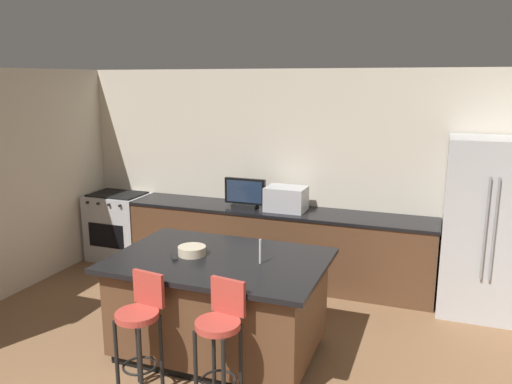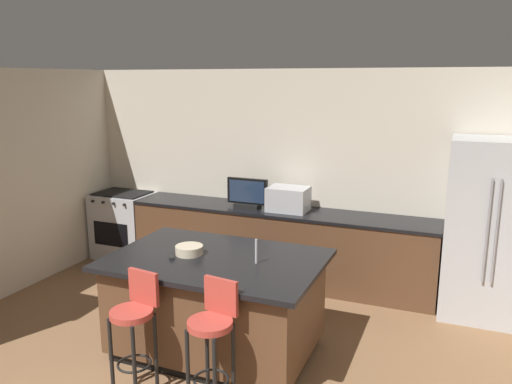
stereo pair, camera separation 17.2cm
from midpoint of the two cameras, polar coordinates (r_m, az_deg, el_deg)
name	(u,v)px [view 1 (the left image)]	position (r m, az deg, el deg)	size (l,w,h in m)	color
wall_back	(289,173)	(6.48, 2.97, 2.09)	(6.12, 0.12, 2.61)	beige
counter_back	(276,245)	(6.35, 1.47, -5.98)	(3.83, 0.62, 0.92)	brown
kitchen_island	(220,304)	(4.76, -5.15, -12.49)	(1.90, 1.29, 0.92)	black
refrigerator	(486,227)	(5.85, 23.73, -3.68)	(0.87, 0.78, 1.90)	#B7BABF
range_oven	(119,226)	(7.40, -15.79, -3.72)	(0.79, 0.63, 0.94)	#B7BABF
microwave	(286,199)	(6.15, 2.61, -0.77)	(0.48, 0.36, 0.29)	#B7BABF
tv_monitor	(245,194)	(6.27, -2.03, -0.27)	(0.53, 0.16, 0.37)	black
sink_faucet_back	(278,198)	(6.29, 1.66, -0.69)	(0.02, 0.02, 0.24)	#B2B2B7
sink_faucet_island	(260,251)	(4.40, -0.65, -6.70)	(0.02, 0.02, 0.22)	#B2B2B7
bar_stool_left	(140,324)	(4.24, -14.05, -14.21)	(0.34, 0.36, 0.99)	#B23D33
bar_stool_right	(220,335)	(3.94, -5.33, -15.72)	(0.34, 0.36, 1.02)	#B23D33
fruit_bowl	(192,251)	(4.68, -8.27, -6.56)	(0.25, 0.25, 0.08)	beige
tv_remote	(174,257)	(4.64, -10.23, -7.20)	(0.04, 0.17, 0.02)	black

